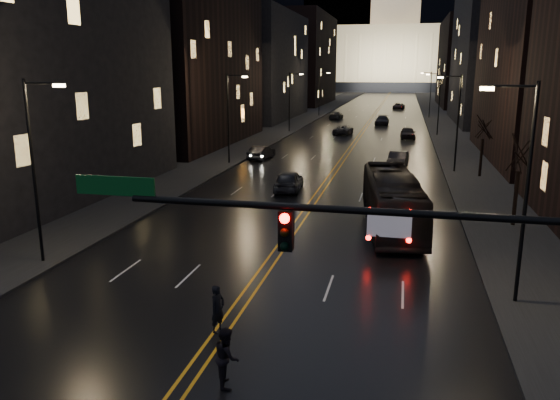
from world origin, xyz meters
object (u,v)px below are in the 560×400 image
Objects in this scene: bus at (392,201)px; receding_car_a at (398,160)px; traffic_signal at (386,257)px; pedestrian_a at (218,309)px; oncoming_car_a at (289,181)px; oncoming_car_b at (261,153)px; pedestrian_b at (227,356)px.

bus is 20.98m from receding_car_a.
traffic_signal is 8.88m from pedestrian_a.
oncoming_car_a is at bearing -119.23° from receding_car_a.
oncoming_car_b is 14.46m from receding_car_a.
pedestrian_b is (-4.62, 1.80, -4.16)m from traffic_signal.
bus reaches higher than receding_car_a.
pedestrian_b is (1.40, -3.20, 0.03)m from pedestrian_a.
oncoming_car_b is 42.81m from pedestrian_b.
pedestrian_b reaches higher than oncoming_car_a.
oncoming_car_a is 27.49m from pedestrian_b.
pedestrian_b is at bearing -91.69° from receding_car_a.
receding_car_a is (8.29, 12.27, -0.03)m from oncoming_car_a.
receding_car_a is (0.08, 20.96, -0.86)m from bus.
pedestrian_b is (9.79, -41.68, 0.20)m from oncoming_car_b.
oncoming_car_b is 2.40× the size of pedestrian_b.
traffic_signal reaches higher than pedestrian_a.
pedestrian_b is at bearing 158.66° from traffic_signal.
traffic_signal reaches higher than pedestrian_b.
bus is 2.65× the size of oncoming_car_b.
bus reaches higher than pedestrian_a.
pedestrian_a is at bearing 1.10° from pedestrian_b.
pedestrian_a is (-5.83, -15.34, -0.76)m from bus.
bus is 19.08m from pedestrian_b.
bus reaches higher than oncoming_car_a.
oncoming_car_b is at bearing 176.16° from receding_car_a.
receding_car_a is at bearing 90.16° from traffic_signal.
pedestrian_b is at bearing 94.64° from oncoming_car_a.
oncoming_car_a is at bearing -14.56° from pedestrian_b.
oncoming_car_b is (-14.41, 43.48, -4.36)m from traffic_signal.
traffic_signal is at bearing -96.86° from bus.
bus is at bearing 128.89° from oncoming_car_b.
traffic_signal is 41.53m from receding_car_a.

